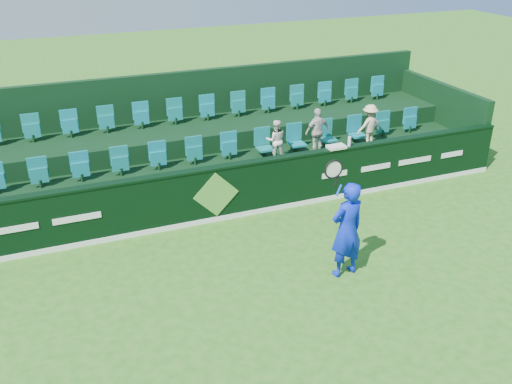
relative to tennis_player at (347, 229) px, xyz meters
name	(u,v)px	position (x,y,z in m)	size (l,w,h in m)	color
ground	(286,318)	(-1.67, -0.87, -1.01)	(60.00, 60.00, 0.00)	#296919
sponsor_hoarding	(215,194)	(-1.66, 3.13, -0.34)	(16.00, 0.25, 1.35)	black
stand_tier_front	(201,186)	(-1.67, 4.23, -0.61)	(16.00, 2.00, 0.80)	black
stand_tier_back	(181,151)	(-1.67, 6.13, -0.36)	(16.00, 1.80, 1.30)	black
stand_rear	(175,126)	(-1.67, 6.58, 0.21)	(16.00, 4.10, 2.60)	black
seat_row_front	(195,154)	(-1.67, 4.63, 0.09)	(13.50, 0.50, 0.60)	#117B88
seat_row_back	(176,115)	(-1.67, 6.43, 0.59)	(13.50, 0.50, 0.60)	#117B88
tennis_player	(347,229)	(0.00, 0.00, 0.00)	(1.08, 0.58, 2.63)	#0C25D6
spectator_left	(276,140)	(0.36, 4.25, 0.32)	(0.52, 0.40, 1.07)	white
spectator_middle	(317,131)	(1.55, 4.25, 0.41)	(0.72, 0.30, 1.23)	beige
spectator_right	(369,125)	(3.14, 4.25, 0.37)	(0.74, 0.43, 1.15)	beige
towel	(336,147)	(1.50, 3.13, 0.37)	(0.45, 0.29, 0.07)	silver
drinks_bottle	(349,141)	(1.86, 3.13, 0.47)	(0.08, 0.08, 0.25)	silver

